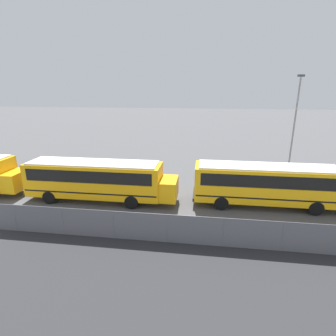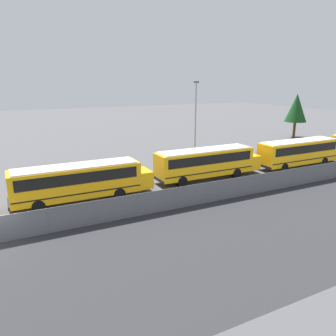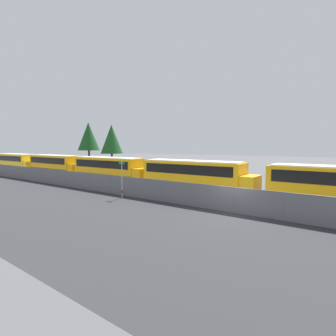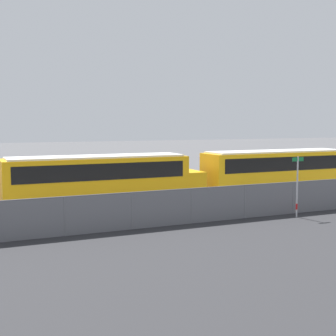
{
  "view_description": "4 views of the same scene",
  "coord_description": "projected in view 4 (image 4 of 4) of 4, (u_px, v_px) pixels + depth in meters",
  "views": [
    {
      "loc": [
        13.88,
        -12.61,
        8.23
      ],
      "look_at": [
        11.33,
        6.21,
        2.41
      ],
      "focal_mm": 28.0,
      "sensor_mm": 36.0,
      "label": 1
    },
    {
      "loc": [
        1.19,
        -20.56,
        9.45
      ],
      "look_at": [
        14.03,
        4.91,
        1.84
      ],
      "focal_mm": 35.0,
      "sensor_mm": 36.0,
      "label": 2
    },
    {
      "loc": [
        6.52,
        -16.13,
        4.39
      ],
      "look_at": [
        -9.1,
        5.1,
        2.16
      ],
      "focal_mm": 28.0,
      "sensor_mm": 36.0,
      "label": 3
    },
    {
      "loc": [
        -25.21,
        -19.59,
        4.79
      ],
      "look_at": [
        -14.0,
        5.19,
        2.18
      ],
      "focal_mm": 50.0,
      "sensor_mm": 36.0,
      "label": 4
    }
  ],
  "objects": [
    {
      "name": "street_sign",
      "position": [
        297.0,
        185.0,
        23.73
      ],
      "size": [
        0.7,
        0.09,
        3.12
      ],
      "color": "#B7B7BC",
      "rests_on": "ground_plane"
    },
    {
      "name": "school_bus_3",
      "position": [
        279.0,
        169.0,
        30.52
      ],
      "size": [
        11.37,
        2.44,
        3.03
      ],
      "color": "#EDA80F",
      "rests_on": "ground_plane"
    },
    {
      "name": "school_bus_2",
      "position": [
        102.0,
        178.0,
        25.68
      ],
      "size": [
        11.37,
        2.44,
        3.03
      ],
      "color": "orange",
      "rests_on": "ground_plane"
    }
  ]
}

